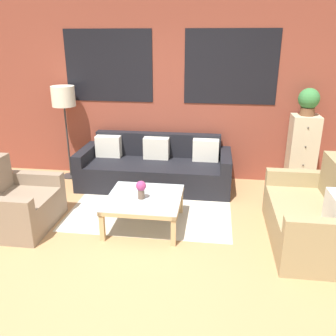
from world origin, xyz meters
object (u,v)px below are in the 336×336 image
couch_dark (155,168)px  potted_plant (309,101)px  floor_lamp (64,100)px  drawer_cabinet (302,152)px  settee_vintage (313,218)px  armchair_corner (16,205)px  coffee_table (144,201)px  flower_vase (141,188)px

couch_dark → potted_plant: 2.50m
floor_lamp → drawer_cabinet: bearing=0.6°
settee_vintage → armchair_corner: settee_vintage is taller
couch_dark → drawer_cabinet: drawer_cabinet is taller
coffee_table → armchair_corner: bearing=-172.2°
couch_dark → flower_vase: size_ratio=10.30×
coffee_table → potted_plant: 2.83m
couch_dark → drawer_cabinet: (2.24, 0.23, 0.29)m
coffee_table → drawer_cabinet: 2.65m
armchair_corner → floor_lamp: size_ratio=0.63×
floor_lamp → potted_plant: (3.72, 0.04, 0.07)m
couch_dark → flower_vase: bearing=-87.3°
floor_lamp → coffee_table: bearing=-43.4°
flower_vase → couch_dark: bearing=92.7°
couch_dark → settee_vintage: 2.50m
armchair_corner → flower_vase: size_ratio=4.17×
settee_vintage → armchair_corner: (-3.52, -0.09, -0.03)m
couch_dark → flower_vase: (0.06, -1.35, 0.24)m
couch_dark → floor_lamp: (-1.48, 0.19, 1.01)m
armchair_corner → drawer_cabinet: bearing=25.1°
floor_lamp → drawer_cabinet: (3.72, 0.04, -0.72)m
couch_dark → settee_vintage: settee_vintage is taller
flower_vase → potted_plant: bearing=35.9°
floor_lamp → potted_plant: size_ratio=3.80×
armchair_corner → drawer_cabinet: drawer_cabinet is taller
couch_dark → floor_lamp: bearing=172.9°
drawer_cabinet → potted_plant: size_ratio=2.87×
flower_vase → drawer_cabinet: bearing=35.9°
potted_plant → couch_dark: bearing=-174.2°
settee_vintage → drawer_cabinet: size_ratio=1.30×
settee_vintage → flower_vase: bearing=177.9°
armchair_corner → potted_plant: potted_plant is taller
drawer_cabinet → flower_vase: size_ratio=5.02×
couch_dark → settee_vintage: (2.05, -1.42, 0.03)m
settee_vintage → floor_lamp: 4.00m
couch_dark → flower_vase: couch_dark is taller
couch_dark → settee_vintage: bearing=-34.8°
coffee_table → floor_lamp: (-1.57, 1.49, 0.96)m
drawer_cabinet → potted_plant: bearing=90.0°
couch_dark → coffee_table: bearing=-86.1°
settee_vintage → drawer_cabinet: drawer_cabinet is taller
flower_vase → armchair_corner: bearing=-173.9°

